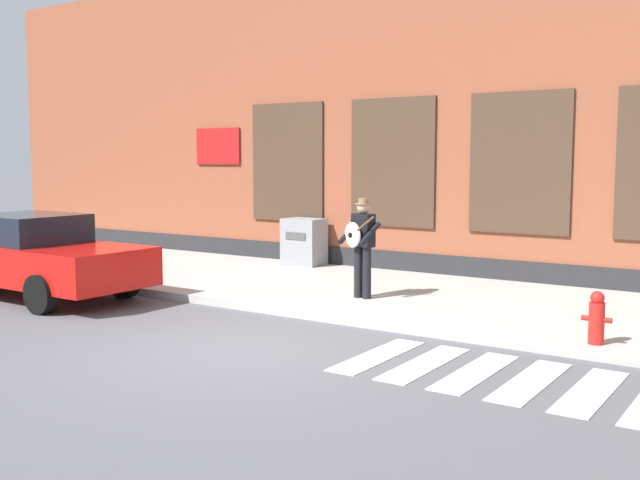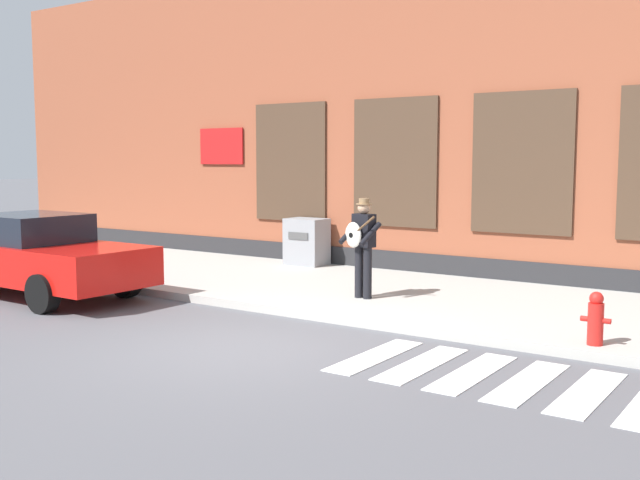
% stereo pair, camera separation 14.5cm
% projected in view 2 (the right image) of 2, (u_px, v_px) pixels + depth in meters
% --- Properties ---
extents(ground_plane, '(160.00, 160.00, 0.00)m').
position_uv_depth(ground_plane, '(246.00, 348.00, 10.08)').
color(ground_plane, '#56565B').
extents(sidewalk, '(28.00, 4.73, 0.14)m').
position_uv_depth(sidewalk, '(399.00, 296.00, 13.59)').
color(sidewalk, '#ADAAA3').
rests_on(sidewalk, ground).
extents(building_backdrop, '(28.00, 4.06, 6.99)m').
position_uv_depth(building_backdrop, '(493.00, 117.00, 16.79)').
color(building_backdrop, brown).
rests_on(building_backdrop, ground).
extents(crosswalk, '(5.78, 1.90, 0.01)m').
position_uv_depth(crosswalk, '(588.00, 392.00, 8.16)').
color(crosswalk, silver).
rests_on(crosswalk, ground).
extents(red_car, '(4.62, 2.03, 1.53)m').
position_uv_depth(red_car, '(38.00, 255.00, 13.81)').
color(red_car, red).
rests_on(red_car, ground).
extents(busker, '(0.72, 0.61, 1.73)m').
position_uv_depth(busker, '(362.00, 241.00, 12.85)').
color(busker, black).
rests_on(busker, sidewalk).
extents(utility_box, '(0.89, 0.67, 1.06)m').
position_uv_depth(utility_box, '(307.00, 242.00, 17.02)').
color(utility_box, gray).
rests_on(utility_box, sidewalk).
extents(fire_hydrant, '(0.38, 0.20, 0.70)m').
position_uv_depth(fire_hydrant, '(596.00, 319.00, 9.66)').
color(fire_hydrant, red).
rests_on(fire_hydrant, sidewalk).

